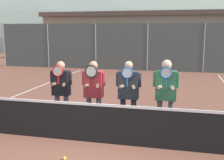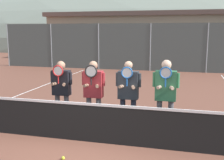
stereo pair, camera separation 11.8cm
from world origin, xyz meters
TOP-DOWN VIEW (x-y plane):
  - ground_plane at (0.00, 0.00)m, footprint 120.00×120.00m
  - hill_distant at (0.00, 54.77)m, footprint 122.64×68.13m
  - clubhouse_building at (0.54, 19.30)m, footprint 20.74×5.50m
  - fence_back at (0.00, 11.81)m, footprint 20.22×0.06m
  - tennis_net at (0.00, 0.00)m, footprint 11.15×0.09m
  - court_line_left_sideline at (-4.15, 3.00)m, footprint 0.05×16.00m
  - player_leftmost at (-1.01, 0.91)m, footprint 0.60×0.34m
  - player_center_left at (-0.10, 0.82)m, footprint 0.60×0.34m
  - player_center_right at (0.78, 0.83)m, footprint 0.62×0.34m
  - player_rightmost at (1.68, 0.79)m, footprint 0.62×0.34m
  - car_far_left at (-5.45, 14.16)m, footprint 4.22×2.04m
  - car_left_of_center at (-0.73, 14.39)m, footprint 4.39×2.03m
  - car_center at (4.04, 14.50)m, footprint 4.31×1.91m
  - tennis_ball_on_court at (-0.15, -0.98)m, footprint 0.07×0.07m

SIDE VIEW (x-z plane):
  - ground_plane at x=0.00m, z-range 0.00..0.00m
  - hill_distant at x=0.00m, z-range -11.92..11.92m
  - court_line_left_sideline at x=-4.15m, z-range 0.00..0.01m
  - tennis_ball_on_court at x=-0.15m, z-range 0.00..0.07m
  - tennis_net at x=0.00m, z-range -0.03..0.97m
  - car_left_of_center at x=-0.73m, z-range 0.03..1.69m
  - car_center at x=4.04m, z-range 0.02..1.74m
  - car_far_left at x=-5.45m, z-range 0.02..1.83m
  - player_leftmost at x=-1.01m, z-range 0.18..1.89m
  - player_center_right at x=0.78m, z-range 0.16..1.93m
  - player_center_left at x=-0.10m, z-range 0.18..1.93m
  - player_rightmost at x=1.68m, z-range 0.18..2.01m
  - fence_back at x=0.00m, z-range 0.00..2.94m
  - clubhouse_building at x=0.54m, z-range 0.02..4.05m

